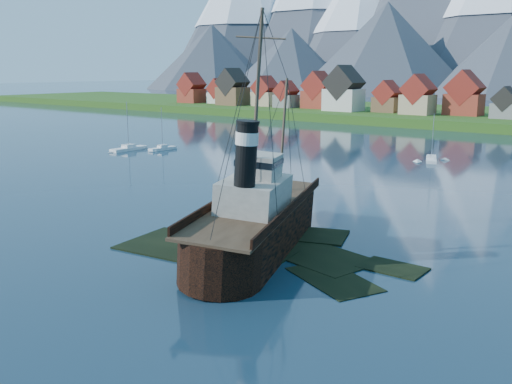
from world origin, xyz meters
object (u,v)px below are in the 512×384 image
Objects in this scene: tugboat_wreck at (265,217)px; sailboat_c at (431,160)px; sailboat_a at (129,149)px; sailboat_b at (163,149)px.

sailboat_c is at bearing 75.64° from tugboat_wreck.
tugboat_wreck is 2.74× the size of sailboat_a.
sailboat_b is at bearing -179.41° from sailboat_c.
sailboat_a is 1.14× the size of sailboat_c.
sailboat_a reaches higher than sailboat_c.
tugboat_wreck is 3.09× the size of sailboat_b.
sailboat_a is 7.86m from sailboat_b.
tugboat_wreck is 3.14× the size of sailboat_c.
sailboat_a is at bearing -177.23° from sailboat_c.
tugboat_wreck is 79.83m from sailboat_a.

